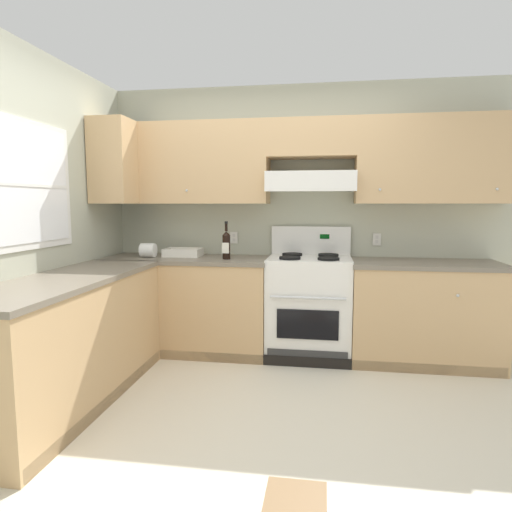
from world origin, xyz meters
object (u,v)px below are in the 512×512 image
(paper_towel_roll, at_px, (148,250))
(bowl, at_px, (183,254))
(stove, at_px, (309,306))
(wine_bottle, at_px, (226,244))

(paper_towel_roll, bearing_deg, bowl, 23.58)
(stove, xyz_separation_m, bowl, (-1.23, 0.07, 0.46))
(stove, height_order, wine_bottle, wine_bottle)
(stove, distance_m, paper_towel_roll, 1.61)
(wine_bottle, relative_size, paper_towel_roll, 2.50)
(stove, xyz_separation_m, paper_towel_roll, (-1.53, -0.06, 0.50))
(stove, distance_m, wine_bottle, 0.95)
(wine_bottle, xyz_separation_m, paper_towel_roll, (-0.77, 0.02, -0.07))
(stove, height_order, paper_towel_roll, stove)
(wine_bottle, xyz_separation_m, bowl, (-0.47, 0.16, -0.11))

